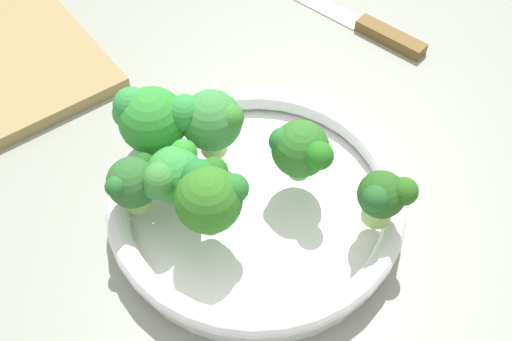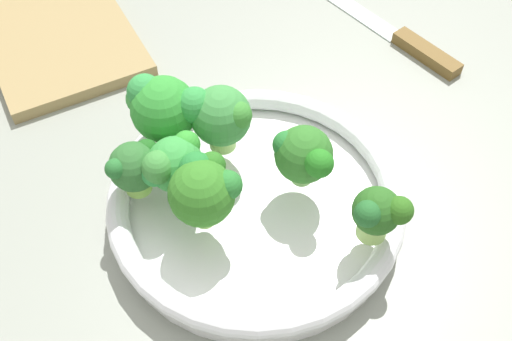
# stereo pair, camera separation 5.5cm
# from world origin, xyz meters

# --- Properties ---
(ground_plane) EXTENTS (1.30, 1.30, 0.03)m
(ground_plane) POSITION_xyz_m (0.00, 0.00, -0.01)
(ground_plane) COLOR gray
(bowl) EXTENTS (0.29, 0.29, 0.04)m
(bowl) POSITION_xyz_m (0.01, -0.04, 0.02)
(bowl) COLOR white
(bowl) RESTS_ON ground_plane
(broccoli_floret_0) EXTENTS (0.06, 0.06, 0.06)m
(broccoli_floret_0) POSITION_xyz_m (0.01, 0.04, 0.08)
(broccoli_floret_0) COLOR #83D15D
(broccoli_floret_0) RESTS_ON bowl
(broccoli_floret_1) EXTENTS (0.05, 0.05, 0.06)m
(broccoli_floret_1) POSITION_xyz_m (0.01, 0.07, 0.07)
(broccoli_floret_1) COLOR #87BD4C
(broccoli_floret_1) RESTS_ON bowl
(broccoli_floret_2) EXTENTS (0.06, 0.07, 0.07)m
(broccoli_floret_2) POSITION_xyz_m (0.07, -0.00, 0.08)
(broccoli_floret_2) COLOR #A0D269
(broccoli_floret_2) RESTS_ON bowl
(broccoli_floret_3) EXTENTS (0.07, 0.07, 0.07)m
(broccoli_floret_3) POSITION_xyz_m (-0.02, 0.01, 0.08)
(broccoli_floret_3) COLOR #99D762
(broccoli_floret_3) RESTS_ON bowl
(broccoli_floret_4) EXTENTS (0.07, 0.07, 0.08)m
(broccoli_floret_4) POSITION_xyz_m (0.08, 0.05, 0.09)
(broccoli_floret_4) COLOR #94BF67
(broccoli_floret_4) RESTS_ON bowl
(broccoli_floret_5) EXTENTS (0.06, 0.06, 0.06)m
(broccoli_floret_5) POSITION_xyz_m (0.02, -0.08, 0.08)
(broccoli_floret_5) COLOR #7DB360
(broccoli_floret_5) RESTS_ON bowl
(broccoli_floret_6) EXTENTS (0.04, 0.05, 0.06)m
(broccoli_floret_6) POSITION_xyz_m (-0.04, -0.14, 0.08)
(broccoli_floret_6) COLOR #9CC764
(broccoli_floret_6) RESTS_ON bowl
(knife) EXTENTS (0.22, 0.19, 0.01)m
(knife) POSITION_xyz_m (0.28, -0.23, 0.01)
(knife) COLOR silver
(knife) RESTS_ON ground_plane
(cutting_board) EXTENTS (0.29, 0.27, 0.02)m
(cutting_board) POSITION_xyz_m (0.28, 0.21, 0.01)
(cutting_board) COLOR #967D4E
(cutting_board) RESTS_ON ground_plane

